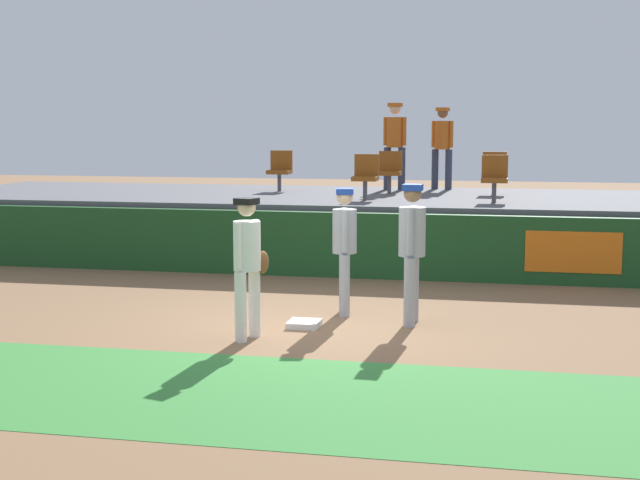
{
  "coord_description": "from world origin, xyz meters",
  "views": [
    {
      "loc": [
        2.37,
        -10.9,
        2.61
      ],
      "look_at": [
        -0.11,
        1.08,
        1.0
      ],
      "focal_mm": 50.27,
      "sensor_mm": 36.0,
      "label": 1
    }
  ],
  "objects": [
    {
      "name": "player_fielder_home",
      "position": [
        -0.63,
        -0.68,
        0.99
      ],
      "size": [
        0.44,
        0.51,
        1.72
      ],
      "rotation": [
        0.0,
        0.0,
        -1.86
      ],
      "color": "white",
      "rests_on": "ground_plane"
    },
    {
      "name": "spectator_capped",
      "position": [
        0.07,
        7.97,
        2.25
      ],
      "size": [
        0.5,
        0.42,
        1.82
      ],
      "rotation": [
        0.0,
        0.0,
        2.89
      ],
      "color": "#33384C",
      "rests_on": "bleacher_platform"
    },
    {
      "name": "grass_foreground_strip",
      "position": [
        0.0,
        -2.86,
        0.0
      ],
      "size": [
        18.0,
        2.8,
        0.01
      ],
      "primitive_type": "cube",
      "color": "#388438",
      "rests_on": "ground_plane"
    },
    {
      "name": "player_runner_visitor",
      "position": [
        1.21,
        0.53,
        1.06
      ],
      "size": [
        0.36,
        0.51,
        1.83
      ],
      "rotation": [
        0.0,
        0.0,
        -1.6
      ],
      "color": "#9EA3AD",
      "rests_on": "ground_plane"
    },
    {
      "name": "seat_back_right",
      "position": [
        2.15,
        7.13,
        1.67
      ],
      "size": [
        0.47,
        0.44,
        0.84
      ],
      "color": "#4C4C51",
      "rests_on": "bleacher_platform"
    },
    {
      "name": "seat_front_right",
      "position": [
        2.18,
        5.33,
        1.67
      ],
      "size": [
        0.46,
        0.44,
        0.84
      ],
      "color": "#4C4C51",
      "rests_on": "bleacher_platform"
    },
    {
      "name": "ground_plane",
      "position": [
        0.0,
        0.0,
        0.0
      ],
      "size": [
        60.0,
        60.0,
        0.0
      ],
      "primitive_type": "plane",
      "color": "#846042"
    },
    {
      "name": "spectator_hooded",
      "position": [
        1.04,
        8.34,
        2.2
      ],
      "size": [
        0.47,
        0.41,
        1.73
      ],
      "rotation": [
        0.0,
        0.0,
        2.83
      ],
      "color": "#33384C",
      "rests_on": "bleacher_platform"
    },
    {
      "name": "seat_back_center",
      "position": [
        0.08,
        7.13,
        1.67
      ],
      "size": [
        0.47,
        0.44,
        0.84
      ],
      "color": "#4C4C51",
      "rests_on": "bleacher_platform"
    },
    {
      "name": "seat_front_center",
      "position": [
        -0.14,
        5.33,
        1.67
      ],
      "size": [
        0.45,
        0.44,
        0.84
      ],
      "color": "#4C4C51",
      "rests_on": "bleacher_platform"
    },
    {
      "name": "field_wall",
      "position": [
        0.02,
        3.89,
        0.55
      ],
      "size": [
        18.0,
        0.26,
        1.11
      ],
      "color": "#19471E",
      "rests_on": "ground_plane"
    },
    {
      "name": "seat_back_left",
      "position": [
        -2.21,
        7.13,
        1.67
      ],
      "size": [
        0.46,
        0.44,
        0.84
      ],
      "color": "#4C4C51",
      "rests_on": "bleacher_platform"
    },
    {
      "name": "bleacher_platform",
      "position": [
        0.0,
        6.46,
        0.6
      ],
      "size": [
        18.0,
        4.8,
        1.19
      ],
      "primitive_type": "cube",
      "color": "#59595E",
      "rests_on": "ground_plane"
    },
    {
      "name": "player_coach_visitor",
      "position": [
        0.26,
        0.94,
        1.0
      ],
      "size": [
        0.38,
        0.48,
        1.73
      ],
      "rotation": [
        0.0,
        0.0,
        -1.39
      ],
      "color": "#9EA3AD",
      "rests_on": "ground_plane"
    },
    {
      "name": "first_base",
      "position": [
        -0.11,
        0.08,
        0.04
      ],
      "size": [
        0.4,
        0.4,
        0.08
      ],
      "primitive_type": "cube",
      "color": "white",
      "rests_on": "ground_plane"
    }
  ]
}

